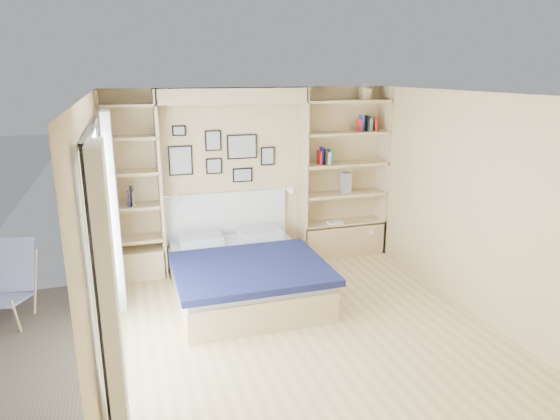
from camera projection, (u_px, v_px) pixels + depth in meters
name	position (u px, v px, depth m)	size (l,w,h in m)	color
ground	(306.00, 332.00, 5.36)	(4.50, 4.50, 0.00)	#DEC080
room_shell	(238.00, 204.00, 6.36)	(4.50, 4.50, 4.50)	tan
bed	(244.00, 273.00, 6.23)	(1.77, 2.19, 1.07)	tan
photo_gallery	(221.00, 155.00, 6.85)	(1.48, 0.02, 0.82)	black
reading_lamps	(236.00, 193.00, 6.82)	(1.92, 0.12, 0.15)	silver
shelf_decor	(328.00, 145.00, 7.12)	(3.53, 0.23, 2.03)	#A41A18
deck_chair	(5.00, 284.00, 5.56)	(0.67, 0.96, 0.89)	tan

